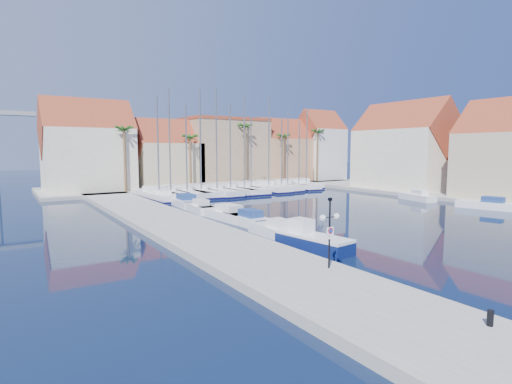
% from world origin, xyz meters
% --- Properties ---
extents(ground, '(260.00, 260.00, 0.00)m').
position_xyz_m(ground, '(0.00, 0.00, 0.00)').
color(ground, black).
rests_on(ground, ground).
extents(quay_west, '(6.00, 77.00, 0.50)m').
position_xyz_m(quay_west, '(-9.00, 13.50, 0.25)').
color(quay_west, gray).
rests_on(quay_west, ground).
extents(shore_north, '(54.00, 16.00, 0.50)m').
position_xyz_m(shore_north, '(10.00, 48.00, 0.25)').
color(shore_north, gray).
rests_on(shore_north, ground).
extents(shore_east, '(12.00, 60.00, 0.50)m').
position_xyz_m(shore_east, '(32.00, 15.00, 0.25)').
color(shore_east, gray).
rests_on(shore_east, ground).
extents(lamp_post, '(1.23, 0.36, 3.63)m').
position_xyz_m(lamp_post, '(-7.12, -1.18, 2.89)').
color(lamp_post, black).
rests_on(lamp_post, quay_west).
extents(bollard, '(0.22, 0.22, 0.55)m').
position_xyz_m(bollard, '(-7.10, -9.15, 0.78)').
color(bollard, black).
rests_on(bollard, quay_west).
extents(fishing_boat, '(2.49, 5.63, 1.90)m').
position_xyz_m(fishing_boat, '(-4.04, 3.77, 0.63)').
color(fishing_boat, '#0D1A4F').
rests_on(fishing_boat, ground).
extents(motorboat_west_0, '(1.79, 5.32, 1.40)m').
position_xyz_m(motorboat_west_0, '(-3.81, 8.05, 0.51)').
color(motorboat_west_0, white).
rests_on(motorboat_west_0, ground).
extents(motorboat_west_1, '(1.97, 5.88, 1.40)m').
position_xyz_m(motorboat_west_1, '(-3.14, 13.33, 0.51)').
color(motorboat_west_1, white).
rests_on(motorboat_west_1, ground).
extents(motorboat_west_2, '(2.66, 7.17, 1.40)m').
position_xyz_m(motorboat_west_2, '(-3.20, 17.15, 0.51)').
color(motorboat_west_2, white).
rests_on(motorboat_west_2, ground).
extents(motorboat_west_3, '(2.14, 5.44, 1.40)m').
position_xyz_m(motorboat_west_3, '(-3.68, 22.05, 0.51)').
color(motorboat_west_3, white).
rests_on(motorboat_west_3, ground).
extents(motorboat_west_4, '(2.83, 7.34, 1.40)m').
position_xyz_m(motorboat_west_4, '(-3.02, 27.66, 0.51)').
color(motorboat_west_4, white).
rests_on(motorboat_west_4, ground).
extents(motorboat_west_5, '(2.38, 6.29, 1.40)m').
position_xyz_m(motorboat_west_5, '(-3.63, 33.27, 0.51)').
color(motorboat_west_5, white).
rests_on(motorboat_west_5, ground).
extents(motorboat_east_0, '(3.24, 6.28, 1.40)m').
position_xyz_m(motorboat_east_0, '(24.02, 6.98, 0.51)').
color(motorboat_east_0, white).
rests_on(motorboat_east_0, ground).
extents(motorboat_east_1, '(2.92, 5.48, 1.40)m').
position_xyz_m(motorboat_east_1, '(23.98, 15.76, 0.51)').
color(motorboat_east_1, white).
rests_on(motorboat_east_1, ground).
extents(sailboat_0, '(3.51, 11.81, 13.28)m').
position_xyz_m(sailboat_0, '(-3.74, 35.13, 0.57)').
color(sailboat_0, white).
rests_on(sailboat_0, ground).
extents(sailboat_1, '(2.65, 9.23, 14.66)m').
position_xyz_m(sailboat_1, '(-1.64, 36.28, 0.63)').
color(sailboat_1, white).
rests_on(sailboat_1, ground).
extents(sailboat_2, '(3.34, 10.94, 12.52)m').
position_xyz_m(sailboat_2, '(0.34, 35.50, 0.57)').
color(sailboat_2, white).
rests_on(sailboat_2, ground).
extents(sailboat_3, '(3.80, 11.16, 14.72)m').
position_xyz_m(sailboat_3, '(2.54, 35.54, 0.60)').
color(sailboat_3, white).
rests_on(sailboat_3, ground).
extents(sailboat_4, '(3.40, 11.61, 14.96)m').
position_xyz_m(sailboat_4, '(4.82, 35.36, 0.59)').
color(sailboat_4, white).
rests_on(sailboat_4, ground).
extents(sailboat_5, '(3.65, 11.26, 13.01)m').
position_xyz_m(sailboat_5, '(7.15, 35.58, 0.58)').
color(sailboat_5, white).
rests_on(sailboat_5, ground).
extents(sailboat_6, '(4.01, 12.15, 14.53)m').
position_xyz_m(sailboat_6, '(9.73, 35.82, 0.58)').
color(sailboat_6, white).
rests_on(sailboat_6, ground).
extents(sailboat_7, '(2.40, 8.86, 11.66)m').
position_xyz_m(sailboat_7, '(11.63, 36.90, 0.59)').
color(sailboat_7, white).
rests_on(sailboat_7, ground).
extents(sailboat_8, '(3.75, 11.14, 14.73)m').
position_xyz_m(sailboat_8, '(14.23, 35.90, 0.60)').
color(sailboat_8, white).
rests_on(sailboat_8, ground).
extents(sailboat_9, '(2.65, 9.78, 11.29)m').
position_xyz_m(sailboat_9, '(16.55, 35.69, 0.57)').
color(sailboat_9, white).
rests_on(sailboat_9, ground).
extents(sailboat_10, '(2.37, 8.82, 13.02)m').
position_xyz_m(sailboat_10, '(18.55, 36.69, 0.61)').
color(sailboat_10, white).
rests_on(sailboat_10, ground).
extents(sailboat_11, '(3.47, 10.40, 11.23)m').
position_xyz_m(sailboat_11, '(20.57, 36.27, 0.57)').
color(sailboat_11, white).
rests_on(sailboat_11, ground).
extents(sailboat_12, '(2.75, 8.39, 13.23)m').
position_xyz_m(sailboat_12, '(22.85, 37.02, 0.63)').
color(sailboat_12, white).
rests_on(sailboat_12, ground).
extents(building_0, '(12.30, 9.00, 13.50)m').
position_xyz_m(building_0, '(-10.00, 47.00, 6.52)').
color(building_0, beige).
rests_on(building_0, shore_north).
extents(building_1, '(10.30, 8.00, 11.00)m').
position_xyz_m(building_1, '(2.00, 47.00, 5.30)').
color(building_1, beige).
rests_on(building_1, shore_north).
extents(building_2, '(14.20, 10.20, 11.50)m').
position_xyz_m(building_2, '(13.00, 48.00, 6.26)').
color(building_2, '#9B7F5F').
rests_on(building_2, shore_north).
extents(building_3, '(10.30, 8.00, 12.00)m').
position_xyz_m(building_3, '(25.00, 47.00, 5.86)').
color(building_3, tan).
rests_on(building_3, shore_north).
extents(building_4, '(8.30, 8.00, 14.00)m').
position_xyz_m(building_4, '(34.00, 46.00, 6.97)').
color(building_4, silver).
rests_on(building_4, shore_north).
extents(building_6, '(9.00, 14.30, 13.50)m').
position_xyz_m(building_6, '(32.00, 24.00, 6.52)').
color(building_6, beige).
rests_on(building_6, shore_east).
extents(palm_0, '(2.60, 2.60, 10.15)m').
position_xyz_m(palm_0, '(-6.00, 42.00, 9.08)').
color(palm_0, brown).
rests_on(palm_0, shore_north).
extents(palm_1, '(2.60, 2.60, 9.15)m').
position_xyz_m(palm_1, '(4.00, 42.00, 8.14)').
color(palm_1, brown).
rests_on(palm_1, shore_north).
extents(palm_2, '(2.60, 2.60, 11.15)m').
position_xyz_m(palm_2, '(14.00, 42.00, 10.02)').
color(palm_2, brown).
rests_on(palm_2, shore_north).
extents(palm_3, '(2.60, 2.60, 9.65)m').
position_xyz_m(palm_3, '(22.00, 42.00, 8.61)').
color(palm_3, brown).
rests_on(palm_3, shore_north).
extents(palm_4, '(2.60, 2.60, 10.65)m').
position_xyz_m(palm_4, '(30.00, 42.00, 9.55)').
color(palm_4, brown).
rests_on(palm_4, shore_north).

